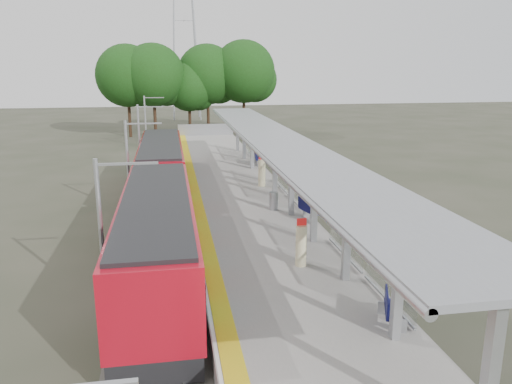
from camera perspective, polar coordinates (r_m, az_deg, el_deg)
trackbed at (r=30.65m, az=-10.63°, el=-1.55°), size 3.00×70.00×0.24m
platform at (r=30.79m, az=-2.27°, el=-0.50°), size 6.00×50.00×1.00m
tactile_strip at (r=30.45m, az=-7.04°, el=0.22°), size 0.60×50.00×0.02m
end_fence at (r=55.03m, az=-5.76°, el=7.12°), size 6.00×0.10×1.20m
train at (r=25.99m, az=-10.91°, el=0.01°), size 2.74×27.60×3.62m
canopy at (r=26.61m, az=2.19°, el=5.31°), size 3.27×38.00×3.66m
tree_cluster at (r=62.55m, az=-7.90°, el=13.05°), size 21.60×9.83×11.54m
catenary_masts at (r=29.13m, az=-14.28°, el=3.08°), size 2.08×48.16×5.40m
bench_near at (r=15.36m, az=15.04°, el=-12.64°), size 0.91×1.43×0.94m
bench_mid at (r=24.40m, az=6.00°, el=-1.98°), size 0.83×1.57×1.03m
bench_far at (r=38.00m, az=0.14°, el=4.04°), size 0.66×1.74×1.16m
info_pillar_near at (r=18.80m, az=5.18°, el=-6.09°), size 0.42×0.42×1.85m
info_pillar_far at (r=31.12m, az=0.67°, el=2.26°), size 0.45×0.45×2.01m
litter_bin at (r=26.06m, az=2.03°, el=-1.01°), size 0.54×0.54×0.95m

